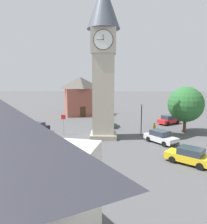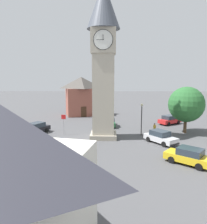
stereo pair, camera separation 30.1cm
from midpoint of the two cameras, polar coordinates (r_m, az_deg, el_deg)
The scene contains 13 objects.
ground_plane at distance 29.06m, azimuth -0.30°, elevation -6.64°, with size 200.00×200.00×0.00m, color #4C4C4F.
clock_tower at distance 28.22m, azimuth -0.32°, elevation 16.22°, with size 4.09×4.09×19.52m.
car_blue_kerb at distance 27.31m, azimuth 14.39°, elevation -6.29°, with size 3.78×4.33×1.53m.
car_silver_kerb at distance 22.74m, azimuth -11.98°, elevation -9.31°, with size 3.63×4.39×1.53m.
car_red_corner at distance 32.29m, azimuth -17.59°, elevation -4.09°, with size 3.45×4.43×1.53m.
car_white_side at distance 21.70m, azimuth 21.16°, elevation -10.62°, with size 4.26×3.91×1.53m.
car_black_far at distance 38.67m, azimuth 16.51°, elevation -1.93°, with size 4.34×3.78×1.53m.
car_green_alley at distance 35.34m, azimuth 1.14°, elevation -2.56°, with size 2.02×4.23×1.53m.
pedestrian at distance 30.70m, azimuth 12.89°, elevation -4.08°, with size 0.32×0.54×1.69m.
tree at distance 32.88m, azimuth 20.47°, elevation 1.88°, with size 4.99×4.99×6.59m.
building_shop_left at distance 46.07m, azimuth -6.22°, elevation 4.25°, with size 7.72×7.08×8.00m.
lamp_post at distance 29.98m, azimuth 9.63°, elevation -0.43°, with size 0.36×0.36×4.38m.
road_sign at distance 30.46m, azimuth -10.71°, elevation -2.40°, with size 0.60×0.07×2.80m.
Camera 1 is at (-0.67, 27.99, 7.81)m, focal length 34.96 mm.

